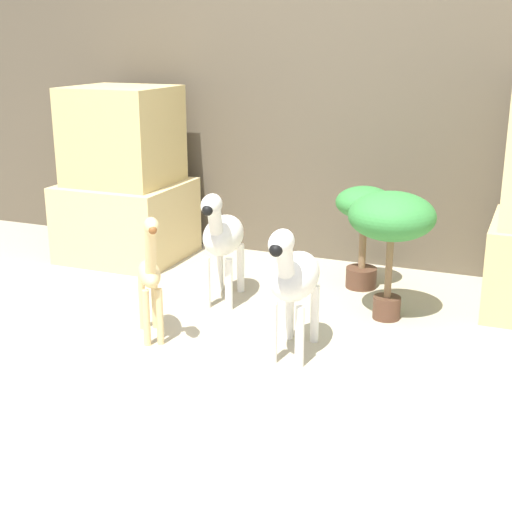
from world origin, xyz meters
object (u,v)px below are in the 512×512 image
object	(u,v)px
giraffe_figurine	(150,273)
potted_palm_back	(364,216)
zebra_left	(222,235)
potted_palm_front	(392,221)
zebra_right	(293,276)

from	to	relation	value
giraffe_figurine	potted_palm_back	size ratio (longest dim) A/B	1.09
zebra_left	giraffe_figurine	distance (m)	0.61
zebra_left	potted_palm_back	xyz separation A→B (m)	(0.65, 0.52, 0.05)
zebra_left	giraffe_figurine	bearing A→B (deg)	-99.26
zebra_left	potted_palm_front	world-z (taller)	potted_palm_front
zebra_right	giraffe_figurine	distance (m)	0.69
zebra_left	potted_palm_back	bearing A→B (deg)	38.42
zebra_left	giraffe_figurine	xyz separation A→B (m)	(-0.10, -0.60, -0.04)
potted_palm_front	potted_palm_back	bearing A→B (deg)	119.94
potted_palm_back	giraffe_figurine	bearing A→B (deg)	-123.86
zebra_right	potted_palm_back	bearing A→B (deg)	86.36
potted_palm_front	potted_palm_back	world-z (taller)	potted_palm_front
giraffe_figurine	zebra_left	bearing A→B (deg)	80.74
zebra_left	giraffe_figurine	size ratio (longest dim) A/B	1.00
potted_palm_back	potted_palm_front	bearing A→B (deg)	-60.06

